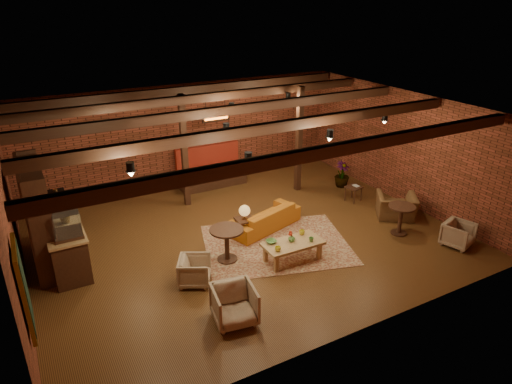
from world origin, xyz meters
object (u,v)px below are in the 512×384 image
round_table_left (227,239)px  round_table_right (401,215)px  armchair_b (234,303)px  armchair_right (397,203)px  side_table_book (354,188)px  sofa (264,218)px  armchair_a (195,270)px  side_table_lamp (245,213)px  plant_tall (344,150)px  coffee_table (292,244)px  armchair_far (458,233)px

round_table_left → round_table_right: size_ratio=1.03×
armchair_b → armchair_right: bearing=26.3°
round_table_left → side_table_book: 4.79m
sofa → round_table_left: round_table_left is taller
armchair_a → armchair_right: bearing=-59.3°
armchair_a → side_table_lamp: bearing=-27.6°
round_table_left → round_table_right: 4.48m
round_table_right → plant_tall: 3.32m
side_table_lamp → armchair_right: bearing=-13.1°
side_table_book → plant_tall: 1.37m
coffee_table → armchair_right: 3.71m
round_table_left → plant_tall: bearing=23.8°
round_table_left → armchair_right: (4.96, -0.21, -0.10)m
armchair_far → plant_tall: bearing=74.4°
sofa → armchair_b: 3.73m
armchair_right → armchair_far: armchair_right is taller
side_table_book → plant_tall: plant_tall is taller
coffee_table → armchair_far: (3.89, -1.34, -0.09)m
plant_tall → side_table_lamp: bearing=-160.7°
armchair_a → armchair_far: armchair_far is taller
sofa → side_table_lamp: size_ratio=2.29×
armchair_b → side_table_book: bearing=39.5°
armchair_b → armchair_far: bearing=8.5°
side_table_book → plant_tall: bearing=69.4°
round_table_right → armchair_far: size_ratio=1.17×
side_table_book → side_table_lamp: bearing=-173.5°
coffee_table → side_table_book: coffee_table is taller
armchair_b → armchair_far: armchair_b is taller
round_table_right → side_table_lamp: bearing=154.4°
sofa → armchair_a: armchair_a is taller
armchair_b → plant_tall: (5.82, 4.20, 0.82)m
round_table_left → armchair_a: bearing=-153.2°
round_table_right → plant_tall: bearing=78.2°
coffee_table → armchair_a: size_ratio=2.09×
armchair_b → round_table_left: bearing=77.7°
armchair_right → armchair_far: (0.21, -1.84, -0.11)m
side_table_book → armchair_far: bearing=-80.7°
side_table_book → armchair_right: bearing=-77.2°
sofa → armchair_a: bearing=13.2°
armchair_right → side_table_book: size_ratio=2.03×
round_table_left → armchair_b: 2.14m
sofa → coffee_table: 1.69m
sofa → plant_tall: (3.53, 1.27, 0.92)m
round_table_left → plant_tall: size_ratio=0.33×
armchair_a → sofa: bearing=-31.8°
coffee_table → armchair_far: size_ratio=2.07×
armchair_b → armchair_far: size_ratio=1.19×
side_table_lamp → armchair_a: bearing=-145.6°
coffee_table → armchair_a: (-2.27, 0.22, -0.09)m
coffee_table → plant_tall: size_ratio=0.56×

